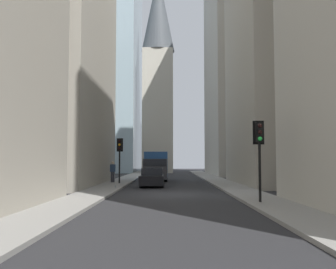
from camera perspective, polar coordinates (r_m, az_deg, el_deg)
ground_plane at (r=23.50m, az=0.40°, el=-8.75°), size 135.00×135.00×0.00m
sidewalk_right at (r=23.91m, az=-10.57°, el=-8.43°), size 90.00×2.20×0.14m
sidewalk_left at (r=23.94m, az=11.36°, el=-8.42°), size 90.00×2.20×0.14m
building_left_far at (r=56.20m, az=11.35°, el=10.46°), size 17.66×10.00×31.58m
building_right_midfar at (r=34.93m, az=-17.95°, el=14.78°), size 15.60×10.00×26.10m
church_spire at (r=64.39m, az=-1.48°, el=10.11°), size 5.37×5.37×33.44m
delivery_truck at (r=38.52m, az=-1.77°, el=-4.64°), size 6.46×2.25×2.84m
sedan_black at (r=29.91m, az=-2.34°, el=-6.41°), size 4.30×1.78×1.42m
traffic_light_foreground at (r=18.12m, az=13.32°, el=-1.07°), size 0.43×0.52×3.71m
traffic_light_midblock at (r=32.14m, az=-7.16°, el=-2.30°), size 0.43×0.52×3.70m
pedestrian at (r=33.56m, az=-8.16°, el=-5.32°), size 0.26×0.44×1.78m
discarded_bottle at (r=26.87m, az=-7.76°, el=-7.56°), size 0.07×0.07×0.27m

